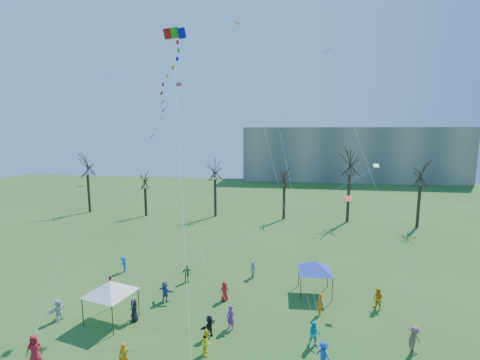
# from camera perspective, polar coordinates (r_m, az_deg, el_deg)

# --- Properties ---
(distant_building) EXTENTS (60.00, 14.00, 15.00)m
(distant_building) POSITION_cam_1_polar(r_m,az_deg,el_deg) (100.86, 18.30, 4.26)
(distant_building) COLOR gray
(distant_building) RESTS_ON ground
(bare_tree_row) EXTENTS (70.18, 7.73, 11.77)m
(bare_tree_row) POSITION_cam_1_polar(r_m,az_deg,el_deg) (53.15, 7.25, 0.74)
(bare_tree_row) COLOR black
(bare_tree_row) RESTS_ON ground
(big_box_kite) EXTENTS (3.94, 8.73, 25.58)m
(big_box_kite) POSITION_cam_1_polar(r_m,az_deg,el_deg) (28.45, -11.95, 14.59)
(big_box_kite) COLOR red
(big_box_kite) RESTS_ON ground
(canopy_tent_white) EXTENTS (4.17, 4.17, 3.22)m
(canopy_tent_white) POSITION_cam_1_polar(r_m,az_deg,el_deg) (27.89, -21.27, -16.66)
(canopy_tent_white) COLOR #3F3F44
(canopy_tent_white) RESTS_ON ground
(canopy_tent_blue) EXTENTS (4.01, 4.01, 3.01)m
(canopy_tent_blue) POSITION_cam_1_polar(r_m,az_deg,el_deg) (30.84, 12.72, -14.14)
(canopy_tent_blue) COLOR #3F3F44
(canopy_tent_blue) RESTS_ON ground
(festival_crowd) EXTENTS (26.47, 15.28, 1.85)m
(festival_crowd) POSITION_cam_1_polar(r_m,az_deg,el_deg) (27.31, -3.48, -21.05)
(festival_crowd) COLOR red
(festival_crowd) RESTS_ON ground
(small_kites_aloft) EXTENTS (28.64, 17.03, 33.49)m
(small_kites_aloft) POSITION_cam_1_polar(r_m,az_deg,el_deg) (28.70, -1.21, 7.78)
(small_kites_aloft) COLOR #D6970B
(small_kites_aloft) RESTS_ON ground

